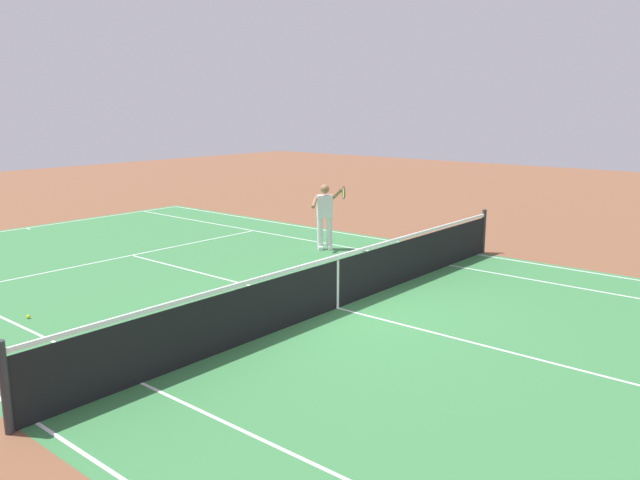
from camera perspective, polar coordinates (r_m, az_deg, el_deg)
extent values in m
plane|color=brown|center=(11.36, 1.55, -6.18)|extent=(60.00, 60.00, 0.00)
cube|color=#387A42|center=(11.36, 1.55, -6.17)|extent=(24.20, 11.40, 0.00)
cube|color=white|center=(20.75, -25.10, 0.98)|extent=(0.05, 11.00, 0.01)
cube|color=white|center=(15.89, 14.01, -1.27)|extent=(23.80, 0.05, 0.01)
cube|color=white|center=(8.14, -24.27, -14.83)|extent=(23.80, 0.05, 0.01)
cube|color=white|center=(14.68, 11.61, -2.23)|extent=(23.80, 0.05, 0.01)
cube|color=white|center=(8.74, -15.90, -12.32)|extent=(23.80, 0.05, 0.01)
cube|color=white|center=(16.00, -16.68, -1.33)|extent=(0.05, 8.22, 0.01)
cube|color=white|center=(11.36, 1.55, -6.16)|extent=(12.80, 0.05, 0.01)
cube|color=white|center=(20.62, -24.92, 0.94)|extent=(0.30, 0.05, 0.01)
cylinder|color=#2D2D33|center=(16.04, 14.58, 0.78)|extent=(0.10, 0.10, 1.08)
cylinder|color=#2D2D33|center=(7.82, -26.62, -11.86)|extent=(0.10, 0.10, 1.08)
cube|color=black|center=(11.24, 1.56, -4.04)|extent=(0.02, 11.60, 0.88)
cube|color=white|center=(11.11, 1.58, -1.51)|extent=(0.04, 11.60, 0.06)
cube|color=white|center=(11.24, 1.56, -4.04)|extent=(0.04, 0.06, 0.88)
cylinder|color=white|center=(15.92, 0.00, 0.76)|extent=(0.15, 0.15, 0.74)
cube|color=white|center=(15.95, 0.03, -0.71)|extent=(0.28, 0.27, 0.09)
cylinder|color=white|center=(15.96, 0.85, 0.78)|extent=(0.15, 0.15, 0.74)
cube|color=white|center=(15.98, 0.88, -0.69)|extent=(0.28, 0.27, 0.09)
cube|color=white|center=(15.83, 0.43, 3.08)|extent=(0.43, 0.44, 0.56)
sphere|color=#9E704C|center=(15.77, 0.43, 4.64)|extent=(0.23, 0.23, 0.23)
cylinder|color=#9E704C|center=(15.60, -0.49, 3.43)|extent=(0.28, 0.40, 0.26)
cylinder|color=#9E704C|center=(15.65, 1.54, 4.19)|extent=(0.42, 0.24, 0.30)
cylinder|color=#232326|center=(15.34, 1.96, 4.45)|extent=(0.23, 0.21, 0.04)
torus|color=#232326|center=(15.06, 2.16, 4.31)|extent=(0.25, 0.23, 0.31)
cylinder|color=#C6D84C|center=(15.06, 2.16, 4.31)|extent=(0.21, 0.18, 0.27)
sphere|color=#CCE01E|center=(11.89, -24.89, -6.32)|extent=(0.07, 0.07, 0.07)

